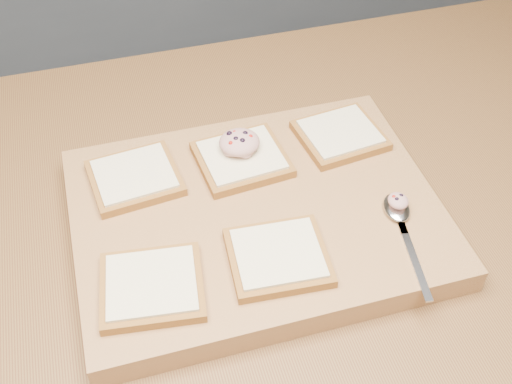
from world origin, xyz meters
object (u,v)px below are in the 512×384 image
bread_far_center (242,159)px  tuna_salad_dollop (239,142)px  cutting_board (256,217)px  spoon (399,215)px

bread_far_center → tuna_salad_dollop: size_ratio=2.26×
cutting_board → bread_far_center: bearing=87.2°
tuna_salad_dollop → spoon: (0.17, -0.17, -0.03)m
bread_far_center → spoon: 0.23m
cutting_board → spoon: bearing=-21.9°
tuna_salad_dollop → spoon: size_ratio=0.33×
bread_far_center → tuna_salad_dollop: 0.02m
bread_far_center → tuna_salad_dollop: (-0.00, 0.01, 0.02)m
tuna_salad_dollop → spoon: tuna_salad_dollop is taller
cutting_board → spoon: size_ratio=2.78×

